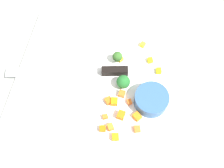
{
  "coord_description": "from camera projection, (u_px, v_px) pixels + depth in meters",
  "views": [
    {
      "loc": [
        0.05,
        -0.28,
        0.65
      ],
      "look_at": [
        0.0,
        0.0,
        0.02
      ],
      "focal_mm": 45.66,
      "sensor_mm": 36.0,
      "label": 1
    }
  ],
  "objects": [
    {
      "name": "broccoli_floret_0",
      "position": [
        117.0,
        57.0,
        0.7
      ],
      "size": [
        0.02,
        0.02,
        0.03
      ],
      "color": "#90B955",
      "rests_on": "cutting_board"
    },
    {
      "name": "carrot_dice_6",
      "position": [
        115.0,
        137.0,
        0.63
      ],
      "size": [
        0.02,
        0.02,
        0.01
      ],
      "primitive_type": "cube",
      "rotation": [
        0.0,
        0.0,
        1.81
      ],
      "color": "orange",
      "rests_on": "cutting_board"
    },
    {
      "name": "carrot_dice_7",
      "position": [
        137.0,
        129.0,
        0.64
      ],
      "size": [
        0.02,
        0.02,
        0.01
      ],
      "primitive_type": "cube",
      "rotation": [
        0.0,
        0.0,
        1.88
      ],
      "color": "orange",
      "rests_on": "cutting_board"
    },
    {
      "name": "carrot_dice_4",
      "position": [
        114.0,
        102.0,
        0.67
      ],
      "size": [
        0.02,
        0.02,
        0.02
      ],
      "primitive_type": "cube",
      "rotation": [
        0.0,
        0.0,
        0.12
      ],
      "color": "orange",
      "rests_on": "cutting_board"
    },
    {
      "name": "carrot_dice_2",
      "position": [
        104.0,
        129.0,
        0.64
      ],
      "size": [
        0.02,
        0.02,
        0.01
      ],
      "primitive_type": "cube",
      "rotation": [
        0.0,
        0.0,
        1.81
      ],
      "color": "orange",
      "rests_on": "cutting_board"
    },
    {
      "name": "pepper_dice_0",
      "position": [
        150.0,
        60.0,
        0.72
      ],
      "size": [
        0.02,
        0.02,
        0.01
      ],
      "primitive_type": "cube",
      "rotation": [
        0.0,
        0.0,
        0.35
      ],
      "color": "yellow",
      "rests_on": "cutting_board"
    },
    {
      "name": "carrot_dice_1",
      "position": [
        129.0,
        102.0,
        0.67
      ],
      "size": [
        0.01,
        0.02,
        0.01
      ],
      "primitive_type": "cube",
      "rotation": [
        0.0,
        0.0,
        0.51
      ],
      "color": "orange",
      "rests_on": "cutting_board"
    },
    {
      "name": "pepper_dice_1",
      "position": [
        120.0,
        59.0,
        0.72
      ],
      "size": [
        0.02,
        0.02,
        0.01
      ],
      "primitive_type": "cube",
      "rotation": [
        0.0,
        0.0,
        2.48
      ],
      "color": "yellow",
      "rests_on": "cutting_board"
    },
    {
      "name": "carrot_dice_10",
      "position": [
        107.0,
        117.0,
        0.66
      ],
      "size": [
        0.02,
        0.01,
        0.01
      ],
      "primitive_type": "cube",
      "rotation": [
        0.0,
        0.0,
        0.5
      ],
      "color": "orange",
      "rests_on": "cutting_board"
    },
    {
      "name": "carrot_dice_5",
      "position": [
        110.0,
        127.0,
        0.64
      ],
      "size": [
        0.02,
        0.02,
        0.01
      ],
      "primitive_type": "cube",
      "rotation": [
        0.0,
        0.0,
        2.16
      ],
      "color": "orange",
      "rests_on": "cutting_board"
    },
    {
      "name": "pepper_dice_3",
      "position": [
        159.0,
        71.0,
        0.71
      ],
      "size": [
        0.02,
        0.02,
        0.01
      ],
      "primitive_type": "cube",
      "rotation": [
        0.0,
        0.0,
        0.21
      ],
      "color": "yellow",
      "rests_on": "cutting_board"
    },
    {
      "name": "ground_plane",
      "position": [
        112.0,
        88.0,
        0.71
      ],
      "size": [
        4.0,
        4.0,
        0.0
      ],
      "primitive_type": "plane",
      "color": "#959790"
    },
    {
      "name": "chef_knife",
      "position": [
        89.0,
        72.0,
        0.7
      ],
      "size": [
        0.3,
        0.08,
        0.02
      ],
      "rotation": [
        0.0,
        0.0,
        3.35
      ],
      "color": "silver",
      "rests_on": "cutting_board"
    },
    {
      "name": "broccoli_floret_1",
      "position": [
        123.0,
        82.0,
        0.68
      ],
      "size": [
        0.03,
        0.03,
        0.04
      ],
      "color": "#8AC055",
      "rests_on": "cutting_board"
    },
    {
      "name": "carrot_dice_9",
      "position": [
        121.0,
        115.0,
        0.65
      ],
      "size": [
        0.02,
        0.02,
        0.02
      ],
      "primitive_type": "cube",
      "rotation": [
        0.0,
        0.0,
        2.96
      ],
      "color": "orange",
      "rests_on": "cutting_board"
    },
    {
      "name": "pepper_dice_2",
      "position": [
        143.0,
        45.0,
        0.74
      ],
      "size": [
        0.02,
        0.02,
        0.01
      ],
      "primitive_type": "cube",
      "rotation": [
        0.0,
        0.0,
        2.8
      ],
      "color": "yellow",
      "rests_on": "cutting_board"
    },
    {
      "name": "prep_bowl",
      "position": [
        151.0,
        100.0,
        0.66
      ],
      "size": [
        0.08,
        0.08,
        0.03
      ],
      "primitive_type": "cylinder",
      "color": "#32598C",
      "rests_on": "cutting_board"
    },
    {
      "name": "carrot_dice_0",
      "position": [
        122.0,
        94.0,
        0.68
      ],
      "size": [
        0.02,
        0.02,
        0.01
      ],
      "primitive_type": "cube",
      "rotation": [
        0.0,
        0.0,
        3.05
      ],
      "color": "orange",
      "rests_on": "cutting_board"
    },
    {
      "name": "carrot_dice_3",
      "position": [
        109.0,
        101.0,
        0.67
      ],
      "size": [
        0.02,
        0.02,
        0.01
      ],
      "primitive_type": "cube",
      "rotation": [
        0.0,
        0.0,
        0.77
      ],
      "color": "orange",
      "rests_on": "cutting_board"
    },
    {
      "name": "cutting_board",
      "position": [
        112.0,
        87.0,
        0.7
      ],
      "size": [
        0.48,
        0.36,
        0.01
      ],
      "primitive_type": "cube",
      "color": "white",
      "rests_on": "ground_plane"
    },
    {
      "name": "carrot_dice_8",
      "position": [
        137.0,
        117.0,
        0.66
      ],
      "size": [
        0.02,
        0.02,
        0.01
      ],
      "primitive_type": "cube",
      "rotation": [
        0.0,
        0.0,
        2.45
      ],
      "color": "orange",
      "rests_on": "cutting_board"
    }
  ]
}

